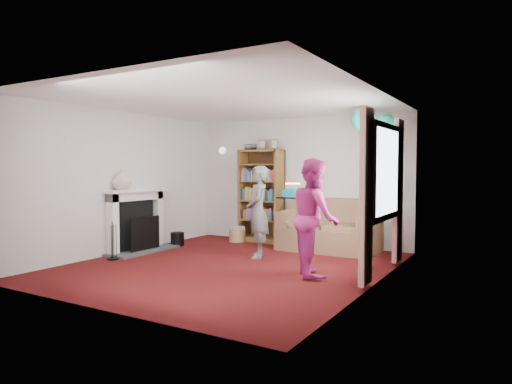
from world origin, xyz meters
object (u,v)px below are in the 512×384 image
Objects in this scene: person_striped at (258,212)px; person_magenta at (315,217)px; sofa at (330,231)px; bookcase at (262,197)px; birthday_cake at (293,193)px.

person_magenta is (1.33, -0.70, 0.05)m from person_striped.
sofa is at bearing -17.73° from person_magenta.
bookcase is 1.27× the size of person_magenta.
sofa is 1.55m from person_striped.
sofa is 4.44× the size of birthday_cake.
bookcase is 1.69m from person_striped.
sofa is at bearing -8.30° from bookcase.
birthday_cake is (0.09, -1.75, 0.78)m from sofa.
bookcase reaches higher than person_magenta.
bookcase is 1.18× the size of sofa.
bookcase is 1.35× the size of person_striped.
sofa is 2.09m from person_magenta.
person_magenta is (0.54, -1.97, 0.47)m from sofa.
person_striped is at bearing 29.24° from person_magenta.
bookcase is 1.68m from sofa.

